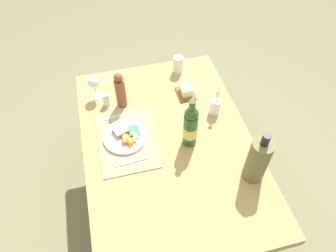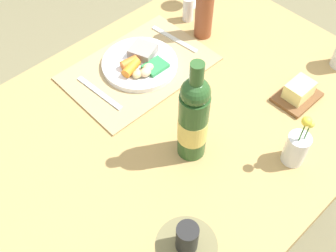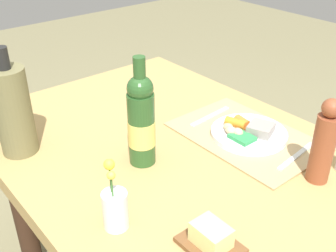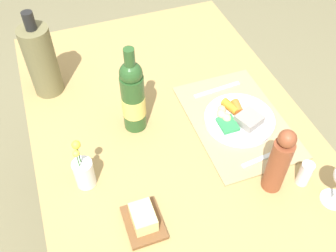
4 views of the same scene
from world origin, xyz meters
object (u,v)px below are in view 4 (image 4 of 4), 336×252
at_px(wine_bottle, 133,97).
at_px(cooler_bottle, 41,60).
at_px(pepper_mill, 279,162).
at_px(salt_shaker, 305,174).
at_px(dinner_plate, 239,118).
at_px(flower_vase, 84,172).
at_px(butter_dish, 143,219).
at_px(knife, 217,90).
at_px(fork, 268,156).
at_px(dining_table, 169,140).

distance_m(wine_bottle, cooler_bottle, 0.37).
bearing_deg(wine_bottle, pepper_mill, -139.86).
xyz_separation_m(salt_shaker, cooler_bottle, (0.66, 0.64, 0.09)).
bearing_deg(dinner_plate, flower_vase, 96.91).
bearing_deg(flower_vase, butter_dish, -147.20).
relative_size(salt_shaker, cooler_bottle, 0.27).
height_order(salt_shaker, pepper_mill, pepper_mill).
bearing_deg(pepper_mill, flower_vase, 69.26).
bearing_deg(knife, salt_shaker, -174.95).
bearing_deg(fork, knife, -2.21).
height_order(fork, knife, same).
distance_m(dinner_plate, butter_dish, 0.48).
xyz_separation_m(dinner_plate, butter_dish, (-0.25, 0.41, 0.00)).
bearing_deg(pepper_mill, wine_bottle, 40.14).
bearing_deg(wine_bottle, butter_dish, 166.92).
distance_m(knife, butter_dish, 0.58).
distance_m(knife, pepper_mill, 0.43).
bearing_deg(flower_vase, pepper_mill, -110.74).
bearing_deg(wine_bottle, dinner_plate, -108.02).
bearing_deg(wine_bottle, cooler_bottle, 41.81).
distance_m(dinner_plate, cooler_bottle, 0.69).
bearing_deg(knife, pepper_mill, 173.22).
bearing_deg(knife, cooler_bottle, 64.85).
bearing_deg(flower_vase, dining_table, -65.00).
relative_size(flower_vase, cooler_bottle, 0.56).
relative_size(dinner_plate, pepper_mill, 0.99).
height_order(butter_dish, flower_vase, flower_vase).
xyz_separation_m(fork, salt_shaker, (-0.11, -0.05, 0.03)).
relative_size(fork, flower_vase, 1.05).
xyz_separation_m(flower_vase, cooler_bottle, (0.44, 0.04, 0.08)).
xyz_separation_m(wine_bottle, pepper_mill, (-0.36, -0.31, -0.02)).
bearing_deg(fork, salt_shaker, -161.98).
bearing_deg(pepper_mill, salt_shaker, -103.02).
height_order(fork, salt_shaker, salt_shaker).
height_order(fork, flower_vase, flower_vase).
height_order(fork, pepper_mill, pepper_mill).
distance_m(dinner_plate, flower_vase, 0.53).
height_order(knife, salt_shaker, salt_shaker).
bearing_deg(wine_bottle, flower_vase, 130.26).
bearing_deg(knife, dining_table, 106.59).
bearing_deg(cooler_bottle, fork, -132.65).
bearing_deg(dining_table, butter_dish, 149.74).
distance_m(dinner_plate, knife, 0.16).
distance_m(pepper_mill, cooler_bottle, 0.84).
relative_size(dining_table, flower_vase, 7.34).
relative_size(butter_dish, flower_vase, 0.73).
bearing_deg(salt_shaker, dinner_plate, 14.01).
bearing_deg(fork, dining_table, 37.90).
height_order(fork, cooler_bottle, cooler_bottle).
bearing_deg(dining_table, cooler_bottle, 49.88).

